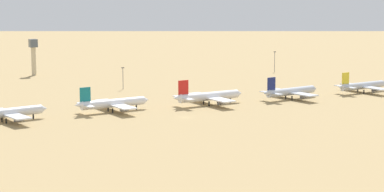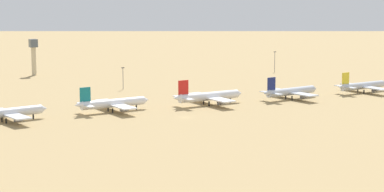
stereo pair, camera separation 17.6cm
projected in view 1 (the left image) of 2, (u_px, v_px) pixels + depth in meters
ground at (185, 118)px, 331.21m from camera, size 4000.00×4000.00×0.00m
parked_jet_teal_2 at (6, 113)px, 318.82m from camera, size 40.00×34.02×13.23m
parked_jet_teal_3 at (112, 103)px, 345.36m from camera, size 40.15×33.79×13.26m
parked_jet_red_4 at (208, 96)px, 365.81m from camera, size 42.31×35.56×13.98m
parked_jet_navy_5 at (290, 92)px, 385.02m from camera, size 39.62×33.60×13.09m
parked_jet_yellow_6 at (362, 86)px, 408.87m from camera, size 38.68×32.62×12.77m
control_tower at (33, 54)px, 489.97m from camera, size 5.20×5.20×25.13m
light_pole_west at (275, 60)px, 512.18m from camera, size 1.80×0.50×14.74m
light_pole_east at (123, 76)px, 423.00m from camera, size 1.80×0.50×13.20m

